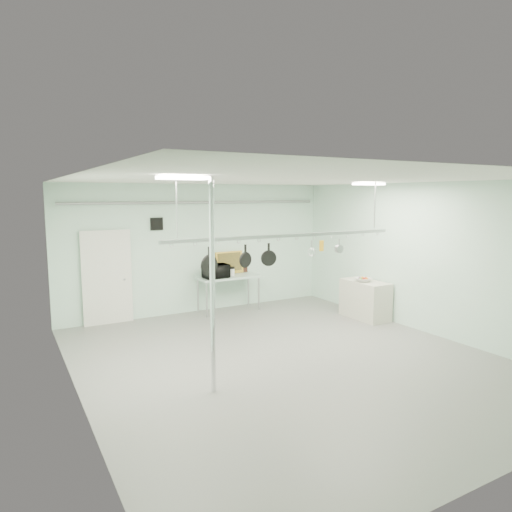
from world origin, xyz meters
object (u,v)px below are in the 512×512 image
skillet_mid (245,256)px  prep_table (229,279)px  pot_rack (288,234)px  skillet_left (209,261)px  microwave (216,271)px  chrome_pole (212,287)px  fruit_bowl (363,280)px  side_cabinet (365,300)px  skillet_right (269,254)px  coffee_canister (231,272)px

skillet_mid → prep_table: bearing=52.2°
pot_rack → skillet_left: size_ratio=9.86×
pot_rack → microwave: pot_rack is taller
chrome_pole → fruit_bowl: bearing=22.5°
prep_table → side_cabinet: (2.55, -2.20, -0.38)m
fruit_bowl → pot_rack: bearing=-159.4°
side_cabinet → fruit_bowl: fruit_bowl is taller
skillet_right → microwave: bearing=99.2°
chrome_pole → side_cabinet: (4.85, 2.00, -1.15)m
chrome_pole → coffee_canister: (2.39, 4.21, -0.60)m
chrome_pole → pot_rack: chrome_pole is taller
fruit_bowl → skillet_left: (-4.40, -1.07, 0.90)m
microwave → chrome_pole: bearing=63.0°
coffee_canister → skillet_right: size_ratio=0.47×
fruit_bowl → skillet_left: skillet_left is taller
side_cabinet → skillet_left: bearing=-166.3°
pot_rack → coffee_canister: pot_rack is taller
prep_table → skillet_mid: skillet_mid is taller
chrome_pole → side_cabinet: size_ratio=2.67×
microwave → skillet_left: bearing=62.0°
coffee_canister → skillet_left: bearing=-121.7°
coffee_canister → skillet_mid: skillet_mid is taller
fruit_bowl → skillet_right: size_ratio=0.97×
pot_rack → microwave: size_ratio=7.96×
skillet_mid → pot_rack: bearing=-16.7°
side_cabinet → skillet_right: size_ratio=3.10×
prep_table → side_cabinet: size_ratio=1.33×
skillet_mid → skillet_right: 0.47m
pot_rack → skillet_left: bearing=180.0°
pot_rack → skillet_mid: bearing=180.0°
side_cabinet → chrome_pole: bearing=-157.6°
prep_table → pot_rack: 3.61m
skillet_left → skillet_right: 1.15m
skillet_right → prep_table: bearing=92.9°
skillet_left → fruit_bowl: bearing=-6.2°
prep_table → pot_rack: bearing=-96.9°
pot_rack → skillet_right: pot_rack is taller
prep_table → skillet_mid: (-1.27, -3.30, 1.06)m
side_cabinet → microwave: bearing=144.2°
microwave → skillet_right: (-0.42, -3.21, 0.82)m
pot_rack → skillet_mid: size_ratio=12.43×
side_cabinet → skillet_right: skillet_right is taller
pot_rack → coffee_canister: (0.49, 3.31, -1.23)m
side_cabinet → skillet_left: (-4.50, -1.10, 1.39)m
chrome_pole → skillet_mid: (1.03, 0.90, 0.29)m
chrome_pole → prep_table: (2.30, 4.20, -0.77)m
chrome_pole → prep_table: bearing=61.3°
pot_rack → skillet_left: pot_rack is taller
chrome_pole → fruit_bowl: 5.18m
microwave → skillet_right: size_ratio=1.56×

